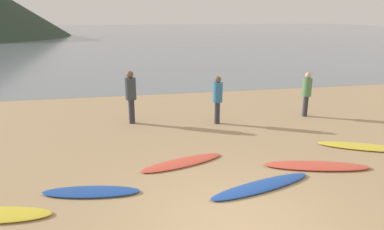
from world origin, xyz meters
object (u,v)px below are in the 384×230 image
(surfboard_5, at_px, (363,147))
(person_0, at_px, (218,96))
(surfboard_4, at_px, (316,166))
(person_2, at_px, (307,91))
(surfboard_3, at_px, (262,186))
(surfboard_2, at_px, (182,162))
(person_1, at_px, (131,93))
(surfboard_1, at_px, (91,192))

(surfboard_5, xyz_separation_m, person_0, (-3.41, 3.01, 0.92))
(surfboard_4, height_order, person_2, person_2)
(surfboard_3, bearing_deg, person_0, 70.52)
(surfboard_2, height_order, person_2, person_2)
(surfboard_3, distance_m, surfboard_4, 1.85)
(surfboard_5, bearing_deg, person_1, 176.23)
(person_0, bearing_deg, surfboard_5, 152.41)
(surfboard_3, xyz_separation_m, person_1, (-2.56, 5.23, 1.02))
(surfboard_4, xyz_separation_m, person_0, (-1.44, 3.91, 0.92))
(person_1, bearing_deg, person_0, 6.56)
(surfboard_4, relative_size, surfboard_5, 1.05)
(surfboard_4, bearing_deg, surfboard_3, -142.55)
(surfboard_2, relative_size, surfboard_3, 0.87)
(surfboard_1, bearing_deg, person_0, 56.48)
(surfboard_2, distance_m, person_2, 6.13)
(surfboard_1, height_order, surfboard_4, surfboard_4)
(surfboard_4, distance_m, person_0, 4.27)
(surfboard_3, bearing_deg, surfboard_5, 7.52)
(person_0, distance_m, person_2, 3.38)
(surfboard_3, relative_size, person_0, 1.57)
(person_1, bearing_deg, surfboard_3, -45.28)
(surfboard_5, distance_m, person_0, 4.64)
(surfboard_1, height_order, surfboard_2, surfboard_1)
(surfboard_3, height_order, surfboard_5, surfboard_5)
(surfboard_3, bearing_deg, surfboard_1, 156.41)
(surfboard_5, bearing_deg, person_2, 116.88)
(surfboard_3, height_order, person_0, person_0)
(surfboard_1, height_order, surfboard_3, surfboard_3)
(surfboard_1, relative_size, person_2, 1.26)
(surfboard_2, height_order, surfboard_5, surfboard_5)
(surfboard_4, distance_m, person_1, 6.31)
(surfboard_1, distance_m, surfboard_4, 5.32)
(person_0, bearing_deg, surfboard_1, 60.78)
(surfboard_5, bearing_deg, surfboard_2, -153.31)
(surfboard_3, xyz_separation_m, person_0, (0.28, 4.62, 0.92))
(surfboard_5, relative_size, person_1, 1.35)
(surfboard_2, relative_size, person_1, 1.24)
(surfboard_3, bearing_deg, person_2, 36.85)
(surfboard_2, xyz_separation_m, surfboard_5, (5.15, 0.03, 0.01))
(surfboard_3, xyz_separation_m, surfboard_5, (3.69, 1.61, 0.00))
(surfboard_2, xyz_separation_m, person_1, (-1.10, 3.65, 1.03))
(surfboard_1, distance_m, person_2, 8.50)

